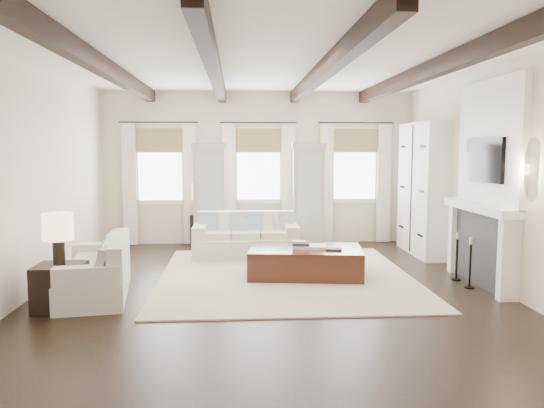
{
  "coord_description": "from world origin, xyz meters",
  "views": [
    {
      "loc": [
        -0.45,
        -7.47,
        2.01
      ],
      "look_at": [
        0.09,
        0.74,
        1.15
      ],
      "focal_mm": 35.0,
      "sensor_mm": 36.0,
      "label": 1
    }
  ],
  "objects": [
    {
      "name": "side_table_front",
      "position": [
        -2.67,
        -0.84,
        0.29
      ],
      "size": [
        0.57,
        0.57,
        0.57
      ],
      "primitive_type": "cube",
      "color": "black",
      "rests_on": "ground"
    },
    {
      "name": "candlestick_far",
      "position": [
        2.9,
        0.31,
        0.3
      ],
      "size": [
        0.15,
        0.15,
        0.73
      ],
      "color": "black",
      "rests_on": "ground"
    },
    {
      "name": "book_loose",
      "position": [
        1.02,
        0.47,
        0.47
      ],
      "size": [
        0.26,
        0.21,
        0.03
      ],
      "primitive_type": "cube",
      "rotation": [
        0.0,
        0.0,
        -0.13
      ],
      "color": "#262628",
      "rests_on": "ottoman"
    },
    {
      "name": "book_upper",
      "position": [
        0.51,
        0.7,
        0.55
      ],
      "size": [
        0.24,
        0.2,
        0.03
      ],
      "primitive_type": "cube",
      "rotation": [
        0.0,
        0.0,
        -0.13
      ],
      "color": "beige",
      "rests_on": "book_lower"
    },
    {
      "name": "ottoman",
      "position": [
        0.62,
        0.7,
        0.23
      ],
      "size": [
        1.87,
        1.3,
        0.46
      ],
      "primitive_type": "cube",
      "rotation": [
        0.0,
        0.0,
        -0.13
      ],
      "color": "black",
      "rests_on": "ground"
    },
    {
      "name": "tray",
      "position": [
        0.7,
        0.73,
        0.48
      ],
      "size": [
        0.55,
        0.44,
        0.04
      ],
      "primitive_type": "cube",
      "rotation": [
        0.0,
        0.0,
        -0.13
      ],
      "color": "white",
      "rests_on": "ottoman"
    },
    {
      "name": "ground",
      "position": [
        0.0,
        0.0,
        0.0
      ],
      "size": [
        7.5,
        7.5,
        0.0
      ],
      "primitive_type": "plane",
      "color": "black",
      "rests_on": "ground"
    },
    {
      "name": "room_shell",
      "position": [
        0.75,
        0.9,
        1.89
      ],
      "size": [
        6.54,
        7.54,
        3.22
      ],
      "color": "#EFE0C7",
      "rests_on": "ground"
    },
    {
      "name": "area_rug",
      "position": [
        0.3,
        0.72,
        0.01
      ],
      "size": [
        3.91,
        4.24,
        0.02
      ],
      "primitive_type": "cube",
      "color": "beige",
      "rests_on": "ground"
    },
    {
      "name": "sofa_left",
      "position": [
        -2.34,
        -0.2,
        0.33
      ],
      "size": [
        1.11,
        1.97,
        0.8
      ],
      "color": "silver",
      "rests_on": "ground"
    },
    {
      "name": "sofa_back",
      "position": [
        -0.3,
        2.31,
        0.34
      ],
      "size": [
        1.94,
        0.9,
        0.83
      ],
      "color": "silver",
      "rests_on": "ground"
    },
    {
      "name": "candlestick_near",
      "position": [
        2.9,
        -0.16,
        0.31
      ],
      "size": [
        0.15,
        0.15,
        0.74
      ],
      "color": "black",
      "rests_on": "ground"
    },
    {
      "name": "book_lower",
      "position": [
        0.54,
        0.68,
        0.52
      ],
      "size": [
        0.28,
        0.23,
        0.04
      ],
      "primitive_type": "cube",
      "rotation": [
        0.0,
        0.0,
        -0.13
      ],
      "color": "#262628",
      "rests_on": "tray"
    },
    {
      "name": "lamp_back",
      "position": [
        -1.22,
        3.66,
        1.08
      ],
      "size": [
        0.38,
        0.38,
        0.65
      ],
      "color": "black",
      "rests_on": "side_table_back"
    },
    {
      "name": "side_table_back",
      "position": [
        -1.22,
        3.66,
        0.32
      ],
      "size": [
        0.42,
        0.42,
        0.63
      ],
      "primitive_type": "cube",
      "color": "black",
      "rests_on": "ground"
    },
    {
      "name": "lamp_front",
      "position": [
        -2.67,
        -0.84,
        1.01
      ],
      "size": [
        0.38,
        0.38,
        0.65
      ],
      "color": "black",
      "rests_on": "side_table_front"
    }
  ]
}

